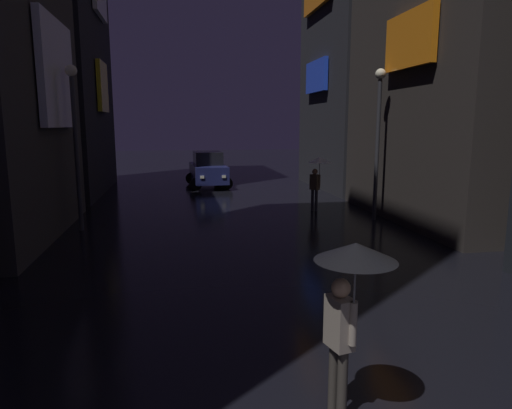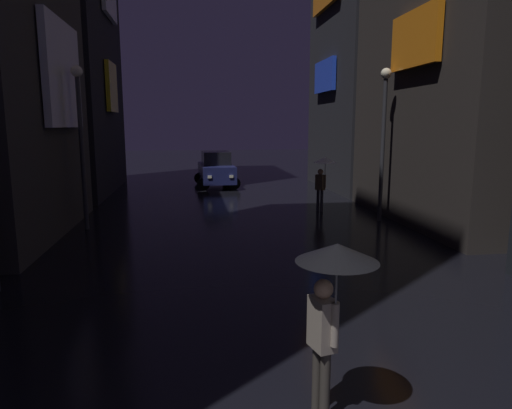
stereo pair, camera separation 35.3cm
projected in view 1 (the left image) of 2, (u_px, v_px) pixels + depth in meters
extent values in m
cube|color=white|center=(57.00, 74.00, 13.54)|extent=(0.20, 3.54, 3.14)
cube|color=yellow|center=(103.00, 87.00, 22.07)|extent=(0.20, 2.23, 2.37)
cube|color=orange|center=(410.00, 40.00, 14.18)|extent=(0.20, 2.90, 1.72)
cube|color=#264CF9|center=(316.00, 76.00, 23.60)|extent=(0.20, 3.15, 1.61)
cylinder|color=#38332D|center=(333.00, 377.00, 5.38)|extent=(0.12, 0.12, 0.85)
cylinder|color=#38332D|center=(342.00, 385.00, 5.22)|extent=(0.12, 0.12, 0.85)
cube|color=gray|center=(340.00, 322.00, 5.17)|extent=(0.29, 0.38, 0.60)
sphere|color=tan|center=(341.00, 288.00, 5.10)|extent=(0.22, 0.22, 0.22)
cylinder|color=gray|center=(353.00, 324.00, 5.02)|extent=(0.09, 0.09, 0.50)
cylinder|color=slate|center=(354.00, 295.00, 4.96)|extent=(0.02, 0.02, 0.77)
cone|color=black|center=(356.00, 252.00, 4.88)|extent=(0.90, 0.90, 0.20)
cylinder|color=#2D2D38|center=(312.00, 200.00, 17.99)|extent=(0.12, 0.12, 0.85)
cylinder|color=#2D2D38|center=(316.00, 201.00, 17.87)|extent=(0.12, 0.12, 0.85)
cube|color=brown|center=(315.00, 182.00, 17.80)|extent=(0.38, 0.40, 0.60)
sphere|color=#9E7051|center=(315.00, 172.00, 17.73)|extent=(0.22, 0.22, 0.22)
cylinder|color=brown|center=(319.00, 181.00, 17.71)|extent=(0.09, 0.09, 0.50)
cylinder|color=slate|center=(319.00, 172.00, 17.65)|extent=(0.02, 0.02, 0.77)
cone|color=silver|center=(320.00, 160.00, 17.57)|extent=(0.90, 0.90, 0.20)
cube|color=navy|center=(208.00, 173.00, 24.93)|extent=(1.91, 4.18, 0.90)
cube|color=black|center=(208.00, 158.00, 24.79)|extent=(1.54, 1.92, 0.70)
cylinder|color=black|center=(227.00, 183.00, 23.90)|extent=(0.65, 0.25, 0.64)
cylinder|color=black|center=(196.00, 184.00, 23.55)|extent=(0.65, 0.25, 0.64)
cylinder|color=black|center=(219.00, 178.00, 26.46)|extent=(0.65, 0.25, 0.64)
cylinder|color=black|center=(191.00, 178.00, 26.11)|extent=(0.65, 0.25, 0.64)
cube|color=white|center=(224.00, 177.00, 23.06)|extent=(0.20, 0.07, 0.14)
cube|color=white|center=(202.00, 177.00, 22.82)|extent=(0.20, 0.07, 0.14)
cylinder|color=#2D2D33|center=(377.00, 151.00, 15.92)|extent=(0.14, 0.14, 4.88)
sphere|color=#F9EFCC|center=(381.00, 74.00, 15.46)|extent=(0.36, 0.36, 0.36)
cylinder|color=#2D2D33|center=(77.00, 156.00, 14.30)|extent=(0.14, 0.14, 4.81)
sphere|color=#F9EFCC|center=(71.00, 70.00, 13.85)|extent=(0.36, 0.36, 0.36)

